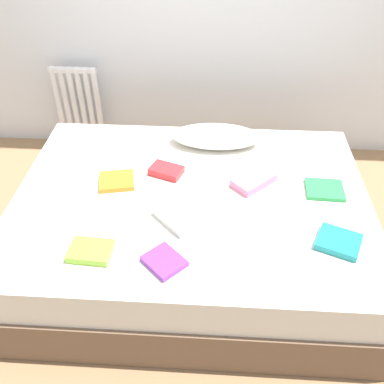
% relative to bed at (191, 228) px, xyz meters
% --- Properties ---
extents(ground_plane, '(8.00, 8.00, 0.00)m').
position_rel_bed_xyz_m(ground_plane, '(0.00, 0.00, -0.25)').
color(ground_plane, '#93704C').
extents(bed, '(2.00, 1.50, 0.50)m').
position_rel_bed_xyz_m(bed, '(0.00, 0.00, 0.00)').
color(bed, brown).
rests_on(bed, ground).
extents(radiator, '(0.36, 0.04, 0.58)m').
position_rel_bed_xyz_m(radiator, '(-0.98, 1.20, 0.17)').
color(radiator, white).
rests_on(radiator, ground).
extents(pillow, '(0.56, 0.27, 0.11)m').
position_rel_bed_xyz_m(pillow, '(0.12, 0.53, 0.31)').
color(pillow, white).
rests_on(pillow, bed).
extents(textbook_pink, '(0.27, 0.27, 0.05)m').
position_rel_bed_xyz_m(textbook_pink, '(0.35, 0.12, 0.28)').
color(textbook_pink, pink).
rests_on(textbook_pink, bed).
extents(textbook_white, '(0.27, 0.27, 0.05)m').
position_rel_bed_xyz_m(textbook_white, '(-0.06, -0.21, 0.28)').
color(textbook_white, white).
rests_on(textbook_white, bed).
extents(textbook_green, '(0.21, 0.19, 0.02)m').
position_rel_bed_xyz_m(textbook_green, '(0.74, 0.08, 0.26)').
color(textbook_green, green).
rests_on(textbook_green, bed).
extents(textbook_red, '(0.22, 0.18, 0.04)m').
position_rel_bed_xyz_m(textbook_red, '(-0.16, 0.19, 0.27)').
color(textbook_red, red).
rests_on(textbook_red, bed).
extents(textbook_teal, '(0.25, 0.24, 0.04)m').
position_rel_bed_xyz_m(textbook_teal, '(0.73, -0.33, 0.27)').
color(textbook_teal, teal).
rests_on(textbook_teal, bed).
extents(textbook_orange, '(0.23, 0.21, 0.03)m').
position_rel_bed_xyz_m(textbook_orange, '(-0.43, 0.08, 0.27)').
color(textbook_orange, orange).
rests_on(textbook_orange, bed).
extents(textbook_purple, '(0.23, 0.23, 0.03)m').
position_rel_bed_xyz_m(textbook_purple, '(-0.09, -0.51, 0.27)').
color(textbook_purple, purple).
rests_on(textbook_purple, bed).
extents(textbook_lime, '(0.21, 0.16, 0.04)m').
position_rel_bed_xyz_m(textbook_lime, '(-0.45, -0.47, 0.27)').
color(textbook_lime, '#8CC638').
rests_on(textbook_lime, bed).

